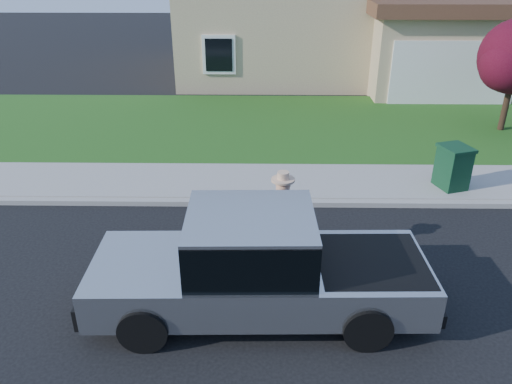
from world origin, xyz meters
TOP-DOWN VIEW (x-y plane):
  - ground at (0.00, 0.00)m, footprint 80.00×80.00m
  - curb at (1.00, 2.90)m, footprint 40.00×0.20m
  - sidewalk at (1.00, 4.00)m, footprint 40.00×2.00m
  - lawn at (1.00, 8.50)m, footprint 40.00×7.00m
  - house at (1.31, 16.38)m, footprint 14.00×11.30m
  - pickup_truck at (-0.53, -0.83)m, footprint 5.50×2.13m
  - woman at (-0.09, 0.80)m, footprint 0.69×0.57m
  - trash_bin at (4.10, 3.64)m, footprint 0.84×0.90m

SIDE VIEW (x-z plane):
  - ground at x=0.00m, z-range 0.00..0.00m
  - lawn at x=1.00m, z-range 0.00..0.10m
  - curb at x=1.00m, z-range 0.00..0.12m
  - sidewalk at x=1.00m, z-range 0.00..0.15m
  - trash_bin at x=4.10m, z-range 0.16..1.20m
  - pickup_truck at x=-0.53m, z-range -0.06..1.73m
  - woman at x=-0.09m, z-range -0.05..1.73m
  - house at x=1.31m, z-range -0.26..6.59m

